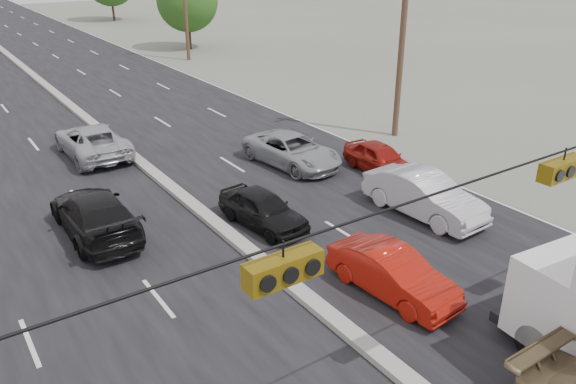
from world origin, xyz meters
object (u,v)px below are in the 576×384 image
utility_pole_right_b (403,34)px  oncoming_near (95,215)px  red_sedan (392,274)px  queue_car_e (380,159)px  queue_car_b (424,195)px  tree_right_mid (187,1)px  oncoming_far (92,141)px  queue_car_a (263,209)px  queue_car_c (292,151)px

utility_pole_right_b → oncoming_near: size_ratio=1.93×
red_sedan → queue_car_e: size_ratio=1.06×
queue_car_b → queue_car_e: queue_car_b is taller
red_sedan → oncoming_near: oncoming_near is taller
queue_car_e → utility_pole_right_b: bearing=42.7°
tree_right_mid → queue_car_e: 34.32m
queue_car_e → oncoming_far: size_ratio=0.71×
queue_car_b → queue_car_e: (1.53, 3.98, -0.14)m
queue_car_a → queue_car_c: (4.22, 4.32, 0.05)m
utility_pole_right_b → queue_car_b: utility_pole_right_b is taller
utility_pole_right_b → queue_car_b: (-5.80, -7.42, -4.32)m
queue_car_b → oncoming_near: size_ratio=0.92×
oncoming_far → red_sedan: bearing=102.4°
queue_car_a → queue_car_e: 6.97m
red_sedan → oncoming_far: 16.52m
red_sedan → queue_car_c: 10.51m
queue_car_c → oncoming_far: (-7.02, 6.19, 0.05)m
tree_right_mid → queue_car_c: tree_right_mid is taller
red_sedan → queue_car_a: red_sedan is taller
utility_pole_right_b → oncoming_far: utility_pole_right_b is taller
queue_car_c → queue_car_e: (2.61, -2.89, -0.04)m
queue_car_c → oncoming_far: size_ratio=0.93×
queue_car_c → queue_car_b: bearing=-88.3°
queue_car_b → red_sedan: bearing=-148.8°
tree_right_mid → queue_car_c: bearing=-107.1°
queue_car_a → oncoming_near: (-5.03, 2.66, 0.11)m
red_sedan → queue_car_c: queue_car_c is taller
queue_car_a → queue_car_e: bearing=5.0°
utility_pole_right_b → queue_car_a: size_ratio=2.65×
utility_pole_right_b → queue_car_e: 7.07m
tree_right_mid → queue_car_b: (-8.30, -37.42, -3.55)m
red_sedan → queue_car_b: size_ratio=0.84×
oncoming_far → queue_car_b: bearing=121.7°
queue_car_a → queue_car_b: 5.88m
red_sedan → queue_car_c: size_ratio=0.81×
red_sedan → oncoming_far: oncoming_far is taller
oncoming_far → utility_pole_right_b: bearing=157.8°
queue_car_b → queue_car_e: bearing=65.9°
oncoming_far → tree_right_mid: bearing=-124.1°
queue_car_e → oncoming_far: (-9.63, 9.08, 0.09)m
queue_car_a → queue_car_c: 6.04m
queue_car_a → queue_car_b: (5.30, -2.55, 0.14)m
queue_car_a → oncoming_near: oncoming_near is taller
queue_car_a → queue_car_b: size_ratio=0.79×
queue_car_e → oncoming_near: oncoming_near is taller
queue_car_c → queue_car_e: bearing=-55.2°
queue_car_a → oncoming_near: 5.69m
utility_pole_right_b → red_sedan: 15.37m
tree_right_mid → oncoming_near: bearing=-120.0°
utility_pole_right_b → oncoming_near: (-16.13, -2.21, -4.36)m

